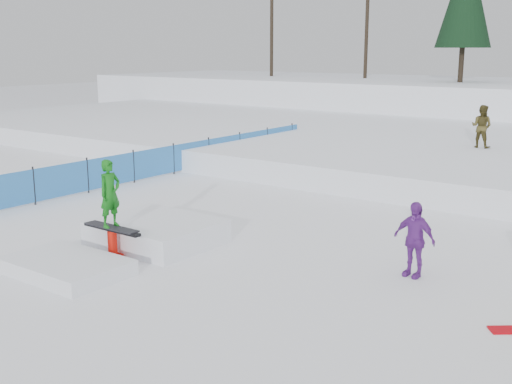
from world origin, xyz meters
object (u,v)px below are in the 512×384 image
Objects in this scene: safety_fence at (174,159)px; spectator_purple at (414,239)px; jib_rail_feature at (133,238)px; walker_olive at (482,126)px.

safety_fence is 12.04m from spectator_purple.
spectator_purple is 0.34× the size of jib_rail_feature.
jib_rail_feature is at bearing 81.78° from walker_olive.
safety_fence is 11.21m from walker_olive.
safety_fence is 3.64× the size of jib_rail_feature.
walker_olive reaches higher than safety_fence.
walker_olive is at bearing 41.26° from safety_fence.
safety_fence is 10.28× the size of walker_olive.
safety_fence is at bearing 164.03° from spectator_purple.
jib_rail_feature is at bearing -150.97° from spectator_purple.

